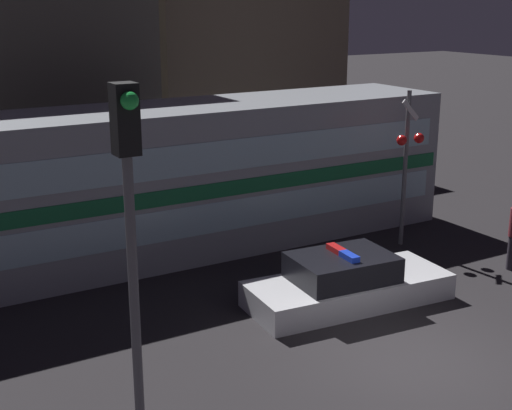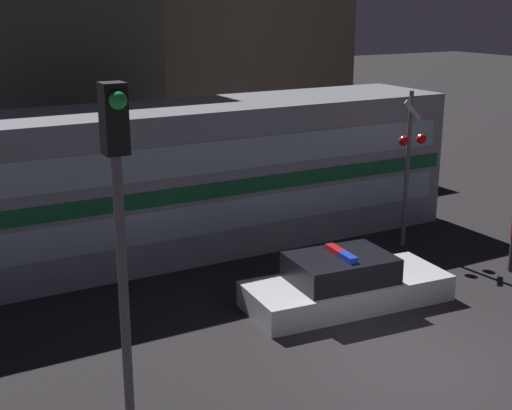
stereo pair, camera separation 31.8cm
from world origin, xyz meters
The scene contains 7 objects.
ground_plane centered at (0.00, 0.00, 0.00)m, with size 120.00×120.00×0.00m, color #262326.
train centered at (-1.08, 7.73, 1.88)m, with size 15.06×2.97×3.76m.
police_car centered at (0.54, 2.74, 0.44)m, with size 4.56×2.09×1.23m.
crossing_signal_near centered at (4.17, 5.02, 2.43)m, with size 0.85×0.33×4.11m.
traffic_light_corner centered at (-5.30, -0.18, 3.65)m, with size 0.30×0.46×5.33m.
building_left centered at (-3.20, 15.33, 4.44)m, with size 7.05×6.79×8.88m.
building_center centered at (5.16, 16.69, 3.32)m, with size 7.56×5.70×6.64m.
Camera 2 is at (-8.07, -8.67, 6.29)m, focal length 50.00 mm.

